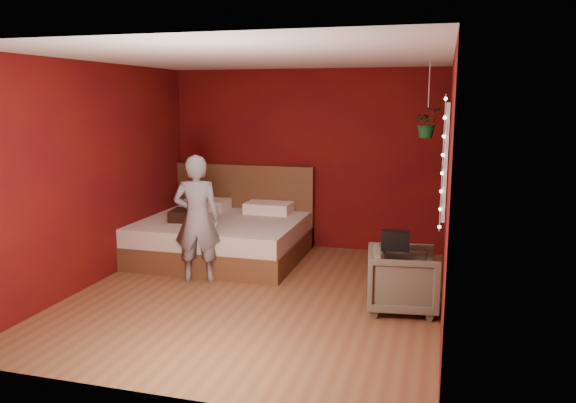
% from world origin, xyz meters
% --- Properties ---
extents(floor, '(4.50, 4.50, 0.00)m').
position_xyz_m(floor, '(0.00, 0.00, 0.00)').
color(floor, brown).
rests_on(floor, ground).
extents(room_walls, '(4.04, 4.54, 2.62)m').
position_xyz_m(room_walls, '(0.00, 0.00, 1.68)').
color(room_walls, '#60110A').
rests_on(room_walls, ground).
extents(window, '(0.05, 0.97, 1.27)m').
position_xyz_m(window, '(1.97, 0.90, 1.50)').
color(window, white).
rests_on(window, room_walls).
extents(fairy_lights, '(0.04, 0.04, 1.45)m').
position_xyz_m(fairy_lights, '(1.94, 0.37, 1.50)').
color(fairy_lights, silver).
rests_on(fairy_lights, room_walls).
extents(bed, '(2.18, 1.85, 1.20)m').
position_xyz_m(bed, '(-0.95, 1.38, 0.31)').
color(bed, brown).
rests_on(bed, ground).
extents(person, '(0.63, 0.48, 1.53)m').
position_xyz_m(person, '(-0.85, 0.31, 0.77)').
color(person, gray).
rests_on(person, ground).
extents(armchair, '(0.80, 0.78, 0.65)m').
position_xyz_m(armchair, '(1.60, -0.01, 0.33)').
color(armchair, '#5E594A').
rests_on(armchair, ground).
extents(handbag, '(0.29, 0.16, 0.20)m').
position_xyz_m(handbag, '(1.52, -0.06, 0.75)').
color(handbag, black).
rests_on(handbag, armchair).
extents(throw_pillow, '(0.47, 0.47, 0.15)m').
position_xyz_m(throw_pillow, '(-1.37, 1.11, 0.62)').
color(throw_pillow, black).
rests_on(throw_pillow, bed).
extents(hanging_plant, '(0.37, 0.33, 0.89)m').
position_xyz_m(hanging_plant, '(1.74, 1.23, 1.89)').
color(hanging_plant, silver).
rests_on(hanging_plant, room_walls).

